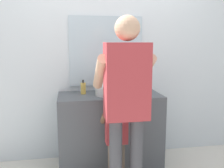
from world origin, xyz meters
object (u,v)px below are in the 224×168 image
object	(u,v)px
soap_bottle	(83,88)
adult_parent	(126,93)
toothbrush_cup	(144,90)
child_toddler	(116,130)

from	to	relation	value
soap_bottle	adult_parent	world-z (taller)	adult_parent
toothbrush_cup	child_toddler	bearing A→B (deg)	-137.14
soap_bottle	child_toddler	world-z (taller)	soap_bottle
child_toddler	adult_parent	distance (m)	0.50
child_toddler	adult_parent	size ratio (longest dim) A/B	0.57
soap_bottle	adult_parent	bearing A→B (deg)	-65.55
toothbrush_cup	soap_bottle	world-z (taller)	toothbrush_cup
toothbrush_cup	adult_parent	size ratio (longest dim) A/B	0.12
soap_bottle	adult_parent	distance (m)	0.81
toothbrush_cup	child_toddler	xyz separation A→B (m)	(-0.39, -0.37, -0.33)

